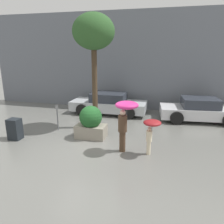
{
  "coord_description": "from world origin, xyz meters",
  "views": [
    {
      "loc": [
        2.91,
        -7.34,
        3.63
      ],
      "look_at": [
        0.63,
        1.6,
        1.05
      ],
      "focal_mm": 35.0,
      "sensor_mm": 36.0,
      "label": 1
    }
  ],
  "objects": [
    {
      "name": "parked_car_far",
      "position": [
        4.67,
        4.76,
        0.58
      ],
      "size": [
        4.22,
        2.25,
        1.24
      ],
      "rotation": [
        0.0,
        0.0,
        1.67
      ],
      "color": "silver",
      "rests_on": "ground"
    },
    {
      "name": "street_tree",
      "position": [
        -0.4,
        2.35,
        4.37
      ],
      "size": [
        1.89,
        1.89,
        5.27
      ],
      "color": "#423323",
      "rests_on": "ground"
    },
    {
      "name": "building_facade",
      "position": [
        0.0,
        6.5,
        3.0
      ],
      "size": [
        18.0,
        0.3,
        6.0
      ],
      "color": "slate",
      "rests_on": "ground"
    },
    {
      "name": "parked_car_near",
      "position": [
        -0.43,
        4.96,
        0.58
      ],
      "size": [
        4.46,
        1.95,
        1.24
      ],
      "rotation": [
        0.0,
        0.0,
        1.57
      ],
      "color": "#B7BCC1",
      "rests_on": "ground"
    },
    {
      "name": "person_child",
      "position": [
        2.47,
        -0.01,
        1.04
      ],
      "size": [
        0.63,
        0.63,
        1.33
      ],
      "rotation": [
        0.0,
        0.0,
        -0.45
      ],
      "color": "beige",
      "rests_on": "ground"
    },
    {
      "name": "parking_meter",
      "position": [
        -1.99,
        1.5,
        0.89
      ],
      "size": [
        0.14,
        0.14,
        1.23
      ],
      "color": "#595B60",
      "rests_on": "ground"
    },
    {
      "name": "newspaper_box",
      "position": [
        -3.22,
        0.06,
        0.45
      ],
      "size": [
        0.5,
        0.44,
        0.9
      ],
      "color": "#1E2328",
      "rests_on": "ground"
    },
    {
      "name": "person_adult",
      "position": [
        1.52,
        0.03,
        1.44
      ],
      "size": [
        0.83,
        0.83,
        1.93
      ],
      "rotation": [
        0.0,
        0.0,
        -0.09
      ],
      "color": "#473323",
      "rests_on": "ground"
    },
    {
      "name": "planter_box",
      "position": [
        -0.16,
        1.04,
        0.68
      ],
      "size": [
        1.29,
        0.97,
        1.41
      ],
      "color": "gray",
      "rests_on": "ground"
    },
    {
      "name": "ground_plane",
      "position": [
        0.0,
        0.0,
        0.0
      ],
      "size": [
        40.0,
        40.0,
        0.0
      ],
      "primitive_type": "plane",
      "color": "slate"
    }
  ]
}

